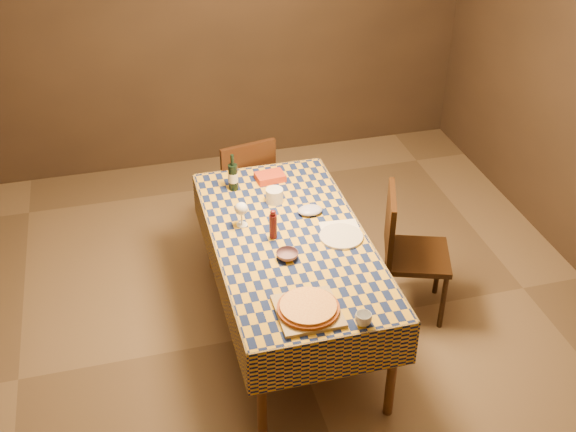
{
  "coord_description": "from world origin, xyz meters",
  "views": [
    {
      "loc": [
        -0.93,
        -3.5,
        3.36
      ],
      "look_at": [
        0.0,
        0.05,
        0.9
      ],
      "focal_mm": 45.0,
      "sensor_mm": 36.0,
      "label": 1
    }
  ],
  "objects": [
    {
      "name": "room",
      "position": [
        0.0,
        0.0,
        1.35
      ],
      "size": [
        5.0,
        5.1,
        2.7
      ],
      "color": "brown",
      "rests_on": "ground"
    },
    {
      "name": "dining_table",
      "position": [
        0.0,
        0.0,
        0.69
      ],
      "size": [
        0.94,
        1.84,
        0.77
      ],
      "color": "brown",
      "rests_on": "ground"
    },
    {
      "name": "cutting_board",
      "position": [
        -0.08,
        -0.69,
        0.78
      ],
      "size": [
        0.34,
        0.34,
        0.02
      ],
      "primitive_type": "cube",
      "rotation": [
        0.0,
        0.0,
        0.0
      ],
      "color": "#998148",
      "rests_on": "dining_table"
    },
    {
      "name": "pizza",
      "position": [
        -0.08,
        -0.69,
        0.81
      ],
      "size": [
        0.37,
        0.37,
        0.03
      ],
      "color": "#954418",
      "rests_on": "cutting_board"
    },
    {
      "name": "pepper_mill",
      "position": [
        -0.1,
        0.03,
        0.86
      ],
      "size": [
        0.06,
        0.06,
        0.2
      ],
      "color": "#4C1113",
      "rests_on": "dining_table"
    },
    {
      "name": "bowl",
      "position": [
        -0.07,
        -0.19,
        0.79
      ],
      "size": [
        0.18,
        0.18,
        0.04
      ],
      "primitive_type": "imported",
      "rotation": [
        0.0,
        0.0,
        -0.44
      ],
      "color": "#664955",
      "rests_on": "dining_table"
    },
    {
      "name": "wine_glass",
      "position": [
        -0.26,
        0.21,
        0.89
      ],
      "size": [
        0.08,
        0.08,
        0.17
      ],
      "color": "white",
      "rests_on": "dining_table"
    },
    {
      "name": "wine_bottle",
      "position": [
        -0.23,
        0.65,
        0.87
      ],
      "size": [
        0.08,
        0.08,
        0.27
      ],
      "color": "black",
      "rests_on": "dining_table"
    },
    {
      "name": "deli_tub",
      "position": [
        0.01,
        0.43,
        0.82
      ],
      "size": [
        0.13,
        0.13,
        0.1
      ],
      "primitive_type": "cylinder",
      "rotation": [
        0.0,
        0.0,
        0.11
      ],
      "color": "silver",
      "rests_on": "dining_table"
    },
    {
      "name": "takeout_container",
      "position": [
        0.04,
        0.71,
        0.79
      ],
      "size": [
        0.21,
        0.16,
        0.05
      ],
      "primitive_type": "cube",
      "rotation": [
        0.0,
        0.0,
        0.1
      ],
      "color": "#AF3417",
      "rests_on": "dining_table"
    },
    {
      "name": "white_plate",
      "position": [
        0.31,
        -0.08,
        0.78
      ],
      "size": [
        0.36,
        0.36,
        0.02
      ],
      "primitive_type": "cylinder",
      "rotation": [
        0.0,
        0.0,
        0.41
      ],
      "color": "silver",
      "rests_on": "dining_table"
    },
    {
      "name": "tumbler",
      "position": [
        0.17,
        -0.85,
        0.81
      ],
      "size": [
        0.12,
        0.12,
        0.07
      ],
      "primitive_type": "imported",
      "rotation": [
        0.0,
        0.0,
        0.35
      ],
      "color": "silver",
      "rests_on": "dining_table"
    },
    {
      "name": "flour_patch",
      "position": [
        0.33,
        0.01,
        0.77
      ],
      "size": [
        0.26,
        0.2,
        0.0
      ],
      "primitive_type": "cube",
      "rotation": [
        0.0,
        0.0,
        -0.09
      ],
      "color": "white",
      "rests_on": "dining_table"
    },
    {
      "name": "flour_bag",
      "position": [
        0.2,
        0.23,
        0.79
      ],
      "size": [
        0.19,
        0.17,
        0.05
      ],
      "primitive_type": "ellipsoid",
      "rotation": [
        0.0,
        0.0,
        -0.37
      ],
      "color": "#A5ADD4",
      "rests_on": "dining_table"
    },
    {
      "name": "chair_far",
      "position": [
        -0.08,
        1.08,
        0.52
      ],
      "size": [
        0.49,
        0.5,
        0.93
      ],
      "color": "black",
      "rests_on": "ground"
    },
    {
      "name": "chair_right",
      "position": [
        0.81,
        0.04,
        0.52
      ],
      "size": [
        0.54,
        0.54,
        0.93
      ],
      "color": "black",
      "rests_on": "ground"
    }
  ]
}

